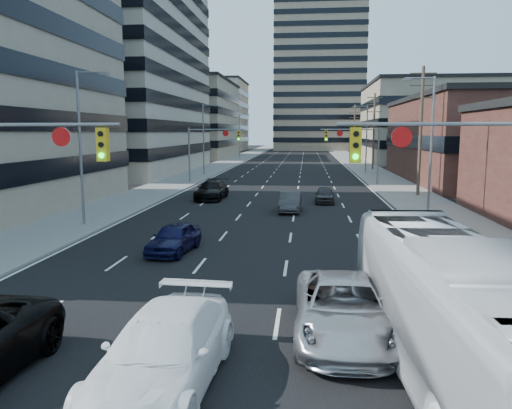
{
  "coord_description": "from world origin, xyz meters",
  "views": [
    {
      "loc": [
        2.58,
        -7.93,
        5.57
      ],
      "look_at": [
        0.27,
        14.98,
        2.2
      ],
      "focal_mm": 35.0,
      "sensor_mm": 36.0,
      "label": 1
    }
  ],
  "objects_px": {
    "silver_suv": "(344,308)",
    "transit_bus": "(456,309)",
    "white_van": "(164,351)",
    "sedan_blue": "(174,238)"
  },
  "relations": [
    {
      "from": "silver_suv",
      "to": "transit_bus",
      "type": "relative_size",
      "value": 0.5
    },
    {
      "from": "white_van",
      "to": "silver_suv",
      "type": "bearing_deg",
      "value": 40.22
    },
    {
      "from": "white_van",
      "to": "transit_bus",
      "type": "bearing_deg",
      "value": 12.89
    },
    {
      "from": "silver_suv",
      "to": "sedan_blue",
      "type": "distance_m",
      "value": 11.43
    },
    {
      "from": "white_van",
      "to": "transit_bus",
      "type": "distance_m",
      "value": 6.6
    },
    {
      "from": "silver_suv",
      "to": "transit_bus",
      "type": "distance_m",
      "value": 3.18
    },
    {
      "from": "white_van",
      "to": "transit_bus",
      "type": "height_order",
      "value": "transit_bus"
    },
    {
      "from": "silver_suv",
      "to": "white_van",
      "type": "bearing_deg",
      "value": -142.44
    },
    {
      "from": "white_van",
      "to": "silver_suv",
      "type": "height_order",
      "value": "white_van"
    },
    {
      "from": "silver_suv",
      "to": "sedan_blue",
      "type": "bearing_deg",
      "value": 128.8
    }
  ]
}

